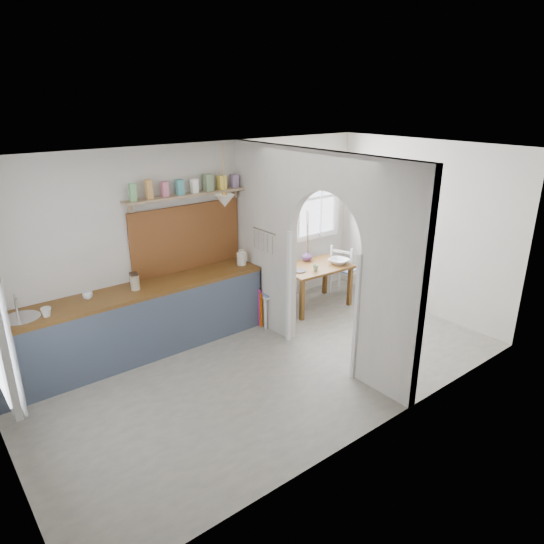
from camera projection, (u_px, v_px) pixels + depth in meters
floor at (270, 366)px, 6.04m from camera, size 5.80×3.20×0.01m
ceiling at (270, 153)px, 5.14m from camera, size 5.80×3.20×0.01m
walls at (270, 268)px, 5.59m from camera, size 5.81×3.21×2.60m
partition at (312, 244)px, 5.99m from camera, size 0.12×3.20×2.60m
nook_window at (299, 201)px, 7.68m from camera, size 1.76×0.10×1.30m
counter at (137, 321)px, 6.20m from camera, size 3.50×0.60×0.90m
sink at (21, 319)px, 5.27m from camera, size 0.40×0.40×0.02m
backsplash at (187, 238)px, 6.61m from camera, size 1.65×0.03×0.90m
shelf at (187, 191)px, 6.33m from camera, size 1.75×0.20×0.21m
pendant_lamp at (225, 201)px, 6.33m from camera, size 0.26×0.26×0.16m
utensil_rail at (264, 231)px, 6.56m from camera, size 0.02×0.50×0.02m
dining_table at (314, 286)px, 7.67m from camera, size 1.13×0.79×0.68m
chair_left at (274, 290)px, 7.09m from camera, size 0.57×0.57×0.99m
chair_right at (345, 269)px, 8.14m from camera, size 0.50×0.50×0.86m
kettle at (241, 257)px, 6.89m from camera, size 0.21×0.18×0.21m
mug_a at (46, 312)px, 5.29m from camera, size 0.12×0.12×0.10m
mug_b at (88, 295)px, 5.75m from camera, size 0.15×0.15×0.09m
knife_block at (134, 281)px, 6.05m from camera, size 0.12×0.14×0.20m
jar at (135, 283)px, 6.01m from camera, size 0.13×0.13×0.18m
towel_magenta at (260, 309)px, 7.01m from camera, size 0.02×0.03×0.59m
towel_orange at (261, 311)px, 6.99m from camera, size 0.02×0.03×0.54m
bowl at (339, 261)px, 7.64m from camera, size 0.36×0.36×0.08m
table_cup at (315, 268)px, 7.33m from camera, size 0.11×0.11×0.09m
plate at (299, 271)px, 7.31m from camera, size 0.26×0.26×0.02m
vase at (307, 256)px, 7.75m from camera, size 0.20×0.20×0.17m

